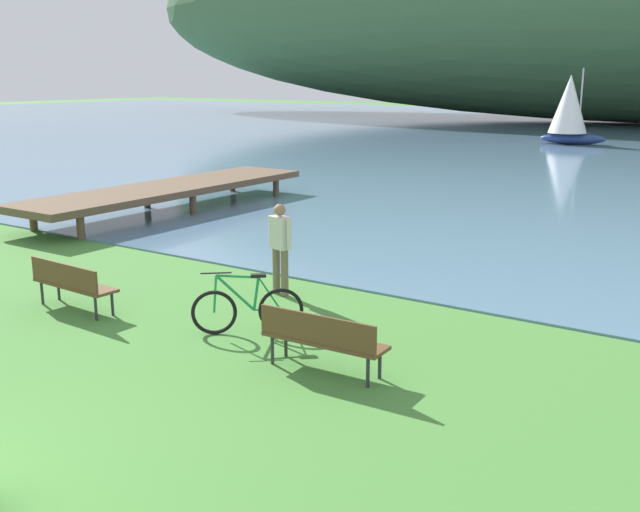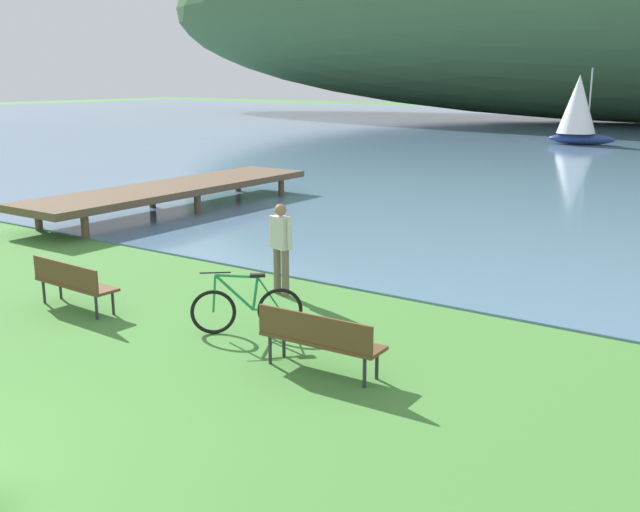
{
  "view_description": "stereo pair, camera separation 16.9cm",
  "coord_description": "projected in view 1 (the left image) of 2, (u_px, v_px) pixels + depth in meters",
  "views": [
    {
      "loc": [
        6.96,
        -2.4,
        3.97
      ],
      "look_at": [
        0.17,
        7.66,
        1.0
      ],
      "focal_mm": 41.38,
      "sensor_mm": 36.0,
      "label": 1
    },
    {
      "loc": [
        7.1,
        -2.3,
        3.97
      ],
      "look_at": [
        0.17,
        7.66,
        1.0
      ],
      "focal_mm": 41.38,
      "sensor_mm": 36.0,
      "label": 2
    }
  ],
  "objects": [
    {
      "name": "person_at_shoreline",
      "position": [
        280.0,
        243.0,
        13.53
      ],
      "size": [
        0.6,
        0.3,
        1.71
      ],
      "color": "#72604C",
      "rests_on": "ground"
    },
    {
      "name": "bicycle_leaning_near_bench",
      "position": [
        247.0,
        309.0,
        11.6
      ],
      "size": [
        1.38,
        1.2,
        1.01
      ],
      "color": "black",
      "rests_on": "ground"
    },
    {
      "name": "pier_dock",
      "position": [
        169.0,
        189.0,
        21.98
      ],
      "size": [
        2.4,
        10.0,
        0.8
      ],
      "color": "brown",
      "rests_on": "ground"
    },
    {
      "name": "sailboat_nearest_to_shore",
      "position": [
        570.0,
        109.0,
        43.23
      ],
      "size": [
        3.87,
        2.57,
        4.39
      ],
      "color": "navy",
      "rests_on": "bay_water"
    },
    {
      "name": "park_bench_further_along",
      "position": [
        322.0,
        337.0,
        10.0
      ],
      "size": [
        1.82,
        0.55,
        0.88
      ],
      "color": "brown",
      "rests_on": "ground"
    },
    {
      "name": "park_bench_near_camera",
      "position": [
        71.0,
        282.0,
        12.68
      ],
      "size": [
        1.82,
        0.56,
        0.88
      ],
      "color": "brown",
      "rests_on": "ground"
    }
  ]
}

